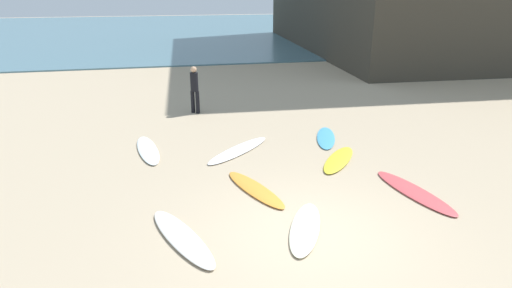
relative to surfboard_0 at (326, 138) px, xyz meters
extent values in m
plane|color=tan|center=(-2.14, -5.01, -0.03)|extent=(120.00, 120.00, 0.00)
cube|color=slate|center=(-2.14, 33.08, 0.01)|extent=(120.00, 40.00, 0.08)
ellipsoid|color=#46A0D6|center=(0.00, 0.00, 0.00)|extent=(1.18, 2.08, 0.07)
ellipsoid|color=#ECECC8|center=(-2.22, -4.82, 0.01)|extent=(1.32, 2.05, 0.08)
ellipsoid|color=yellow|center=(-0.29, -1.73, 0.01)|extent=(1.69, 1.98, 0.08)
ellipsoid|color=white|center=(-2.78, -0.48, 0.00)|extent=(2.26, 2.18, 0.07)
ellipsoid|color=orange|center=(-2.82, -2.98, 0.00)|extent=(1.25, 2.26, 0.08)
ellipsoid|color=white|center=(-5.28, 0.05, 0.01)|extent=(0.90, 2.42, 0.08)
ellipsoid|color=silver|center=(-4.55, -4.67, 0.01)|extent=(1.38, 2.37, 0.09)
ellipsoid|color=#D64F54|center=(0.66, -3.86, 0.00)|extent=(1.05, 2.50, 0.07)
cylinder|color=black|center=(-3.74, 3.68, 0.37)|extent=(0.14, 0.14, 0.81)
cylinder|color=black|center=(-3.58, 3.56, 0.37)|extent=(0.14, 0.14, 0.81)
cylinder|color=black|center=(-3.66, 3.62, 1.11)|extent=(0.39, 0.39, 0.67)
sphere|color=tan|center=(-3.66, 3.62, 1.56)|extent=(0.22, 0.22, 0.22)
camera|label=1|loc=(-4.63, -11.68, 4.42)|focal=30.36mm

